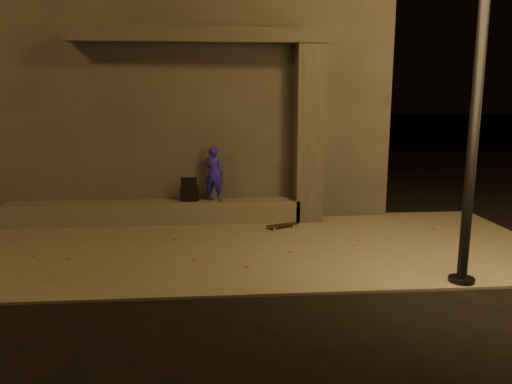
{
  "coord_description": "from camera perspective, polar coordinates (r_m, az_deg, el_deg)",
  "views": [
    {
      "loc": [
        -0.23,
        -6.42,
        2.65
      ],
      "look_at": [
        0.47,
        2.0,
        1.0
      ],
      "focal_mm": 35.0,
      "sensor_mm": 36.0,
      "label": 1
    }
  ],
  "objects": [
    {
      "name": "ground",
      "position": [
        6.95,
        -2.51,
        -11.35
      ],
      "size": [
        120.0,
        120.0,
        0.0
      ],
      "primitive_type": "plane",
      "color": "black",
      "rests_on": "ground"
    },
    {
      "name": "sidewalk",
      "position": [
        8.83,
        -3.03,
        -6.28
      ],
      "size": [
        11.0,
        4.4,
        0.04
      ],
      "primitive_type": "cube",
      "color": "#656159",
      "rests_on": "ground"
    },
    {
      "name": "building",
      "position": [
        12.94,
        -8.28,
        10.77
      ],
      "size": [
        9.0,
        5.1,
        5.22
      ],
      "color": "#3A3735",
      "rests_on": "ground"
    },
    {
      "name": "ledge",
      "position": [
        10.53,
        -11.53,
        -2.25
      ],
      "size": [
        6.0,
        0.55,
        0.45
      ],
      "primitive_type": "cube",
      "color": "#53514C",
      "rests_on": "sidewalk"
    },
    {
      "name": "column",
      "position": [
        10.39,
        6.04,
        6.54
      ],
      "size": [
        0.55,
        0.55,
        3.6
      ],
      "primitive_type": "cube",
      "color": "#3A3735",
      "rests_on": "sidewalk"
    },
    {
      "name": "canopy",
      "position": [
        10.29,
        -6.49,
        17.31
      ],
      "size": [
        5.0,
        0.7,
        0.28
      ],
      "primitive_type": "cube",
      "color": "#3A3735",
      "rests_on": "column"
    },
    {
      "name": "skateboarder",
      "position": [
        10.3,
        -4.86,
        2.14
      ],
      "size": [
        0.48,
        0.39,
        1.14
      ],
      "primitive_type": "imported",
      "rotation": [
        0.0,
        0.0,
        2.81
      ],
      "color": "#231AAC",
      "rests_on": "ledge"
    },
    {
      "name": "backpack",
      "position": [
        10.38,
        -7.61,
        -0.06
      ],
      "size": [
        0.37,
        0.24,
        0.51
      ],
      "rotation": [
        0.0,
        0.0,
        -0.03
      ],
      "color": "black",
      "rests_on": "ledge"
    },
    {
      "name": "skateboard",
      "position": [
        9.95,
        3.04,
        -3.8
      ],
      "size": [
        0.68,
        0.41,
        0.07
      ],
      "rotation": [
        0.0,
        0.0,
        0.4
      ],
      "color": "black",
      "rests_on": "sidewalk"
    }
  ]
}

